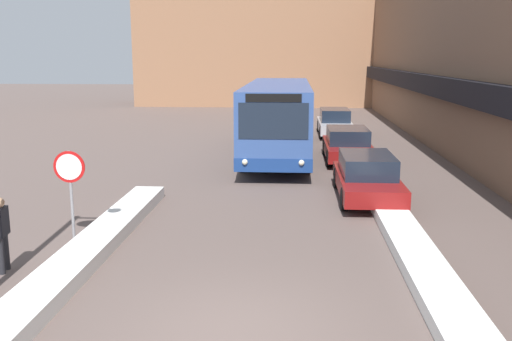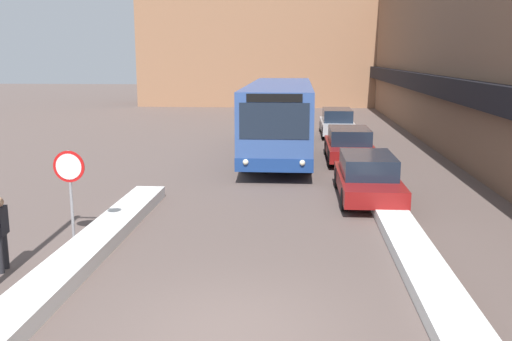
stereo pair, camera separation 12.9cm
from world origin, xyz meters
The scene contains 11 objects.
ground_plane centered at (0.00, 0.00, 0.00)m, with size 160.00×160.00×0.00m, color brown.
building_row_right centered at (9.98, 24.00, 4.94)m, with size 5.50×60.00×9.92m.
building_backdrop_far centered at (0.00, 44.56, 8.29)m, with size 26.00×8.00×16.58m.
snow_bank_left centered at (-3.60, 2.22, 0.17)m, with size 0.90×13.09×0.33m.
snow_bank_right centered at (3.60, 4.01, 0.15)m, with size 0.90×10.05×0.29m.
city_bus centered at (0.22, 16.79, 1.74)m, with size 2.72×12.59×3.18m.
parked_car_front centered at (3.20, 8.99, 0.71)m, with size 1.82×4.67×1.39m.
parked_car_middle centered at (3.20, 15.60, 0.70)m, with size 1.93×4.66×1.38m.
parked_car_back centered at (3.20, 23.48, 0.74)m, with size 1.81×4.84×1.47m.
stop_sign centered at (-4.38, 4.39, 1.58)m, with size 0.76×0.08×2.19m.
pedestrian centered at (-5.02, 2.27, 0.95)m, with size 0.25×0.51×1.58m.
Camera 1 is at (0.90, -8.51, 4.38)m, focal length 40.00 mm.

